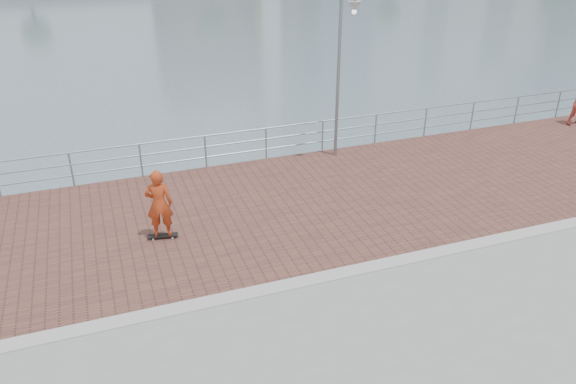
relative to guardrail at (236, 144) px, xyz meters
name	(u,v)px	position (x,y,z in m)	size (l,w,h in m)	color
water	(316,347)	(0.00, -7.00, -2.69)	(400.00, 400.00, 0.00)	slate
brick_lane	(269,209)	(0.00, -3.40, -0.68)	(40.00, 6.80, 0.02)	brown
curb	(318,279)	(0.00, -7.00, -0.66)	(40.00, 0.40, 0.06)	#B7B5AD
guardrail	(236,144)	(0.00, 0.00, 0.00)	(39.06, 0.06, 1.13)	#8C9EA8
street_lamp	(345,43)	(3.35, -0.90, 3.20)	(0.40, 1.16, 5.48)	slate
skateboard	(163,236)	(-3.05, -3.98, -0.60)	(0.79, 0.34, 0.09)	black
skateboarder	(159,204)	(-3.05, -3.98, 0.32)	(0.66, 0.43, 1.82)	#B93C18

